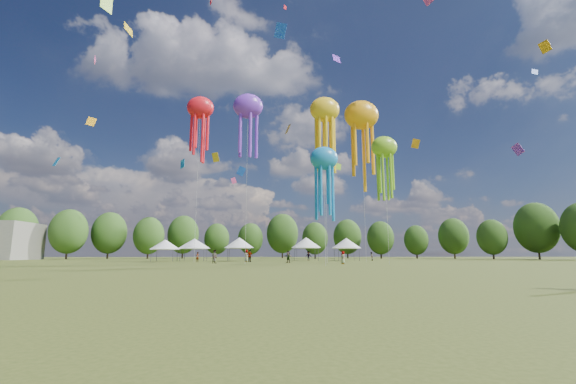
{
  "coord_description": "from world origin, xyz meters",
  "views": [
    {
      "loc": [
        -2.6,
        -13.45,
        1.2
      ],
      "look_at": [
        -0.28,
        15.0,
        6.0
      ],
      "focal_mm": 23.09,
      "sensor_mm": 36.0,
      "label": 1
    }
  ],
  "objects": [
    {
      "name": "treeline",
      "position": [
        -3.87,
        62.51,
        6.54
      ],
      "size": [
        201.57,
        95.24,
        13.43
      ],
      "color": "#38281C",
      "rests_on": "ground"
    },
    {
      "name": "show_kites",
      "position": [
        6.34,
        39.14,
        19.44
      ],
      "size": [
        30.93,
        22.85,
        26.62
      ],
      "color": "#7A30D7",
      "rests_on": "ground"
    },
    {
      "name": "spectator_near",
      "position": [
        -8.24,
        36.48,
        0.88
      ],
      "size": [
        1.08,
        1.03,
        1.75
      ],
      "primitive_type": "imported",
      "rotation": [
        0.0,
        0.0,
        2.52
      ],
      "color": "gray",
      "rests_on": "ground"
    },
    {
      "name": "ground",
      "position": [
        0.0,
        0.0,
        0.0
      ],
      "size": [
        300.0,
        300.0,
        0.0
      ],
      "primitive_type": "plane",
      "color": "#384416",
      "rests_on": "ground"
    },
    {
      "name": "small_kites",
      "position": [
        0.34,
        43.89,
        29.25
      ],
      "size": [
        72.8,
        59.36,
        44.81
      ],
      "color": "#7A30D7",
      "rests_on": "ground"
    },
    {
      "name": "spectators_far",
      "position": [
        2.82,
        46.63,
        0.86
      ],
      "size": [
        31.13,
        25.32,
        1.9
      ],
      "color": "gray",
      "rests_on": "ground"
    },
    {
      "name": "festival_tents",
      "position": [
        -3.07,
        54.01,
        3.12
      ],
      "size": [
        37.29,
        8.2,
        4.27
      ],
      "color": "#47474C",
      "rests_on": "ground"
    }
  ]
}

